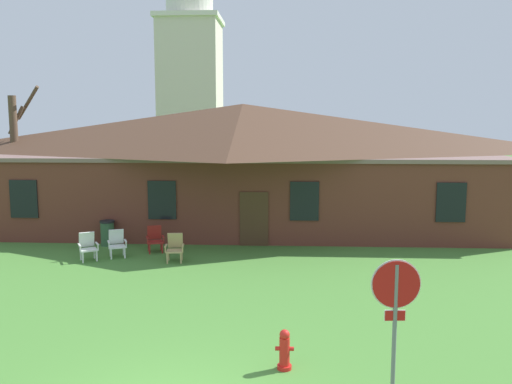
% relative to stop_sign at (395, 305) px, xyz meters
% --- Properties ---
extents(brick_building, '(22.86, 10.40, 5.61)m').
position_rel_stop_sign_xyz_m(brick_building, '(-3.76, 16.68, 1.04)').
color(brick_building, brown).
rests_on(brick_building, ground).
extents(dome_tower, '(5.18, 5.18, 19.01)m').
position_rel_stop_sign_xyz_m(dome_tower, '(-9.57, 35.54, 6.86)').
color(dome_tower, beige).
rests_on(dome_tower, ground).
extents(stop_sign, '(0.80, 0.10, 2.57)m').
position_rel_stop_sign_xyz_m(stop_sign, '(0.00, 0.00, 0.00)').
color(stop_sign, slate).
rests_on(stop_sign, ground).
extents(lawn_chair_by_porch, '(0.83, 0.86, 0.96)m').
position_rel_stop_sign_xyz_m(lawn_chair_by_porch, '(-8.57, 9.21, -1.32)').
color(lawn_chair_by_porch, silver).
rests_on(lawn_chair_by_porch, ground).
extents(lawn_chair_near_door, '(0.79, 0.83, 0.96)m').
position_rel_stop_sign_xyz_m(lawn_chair_near_door, '(-7.71, 9.72, -1.32)').
color(lawn_chair_near_door, white).
rests_on(lawn_chair_near_door, ground).
extents(lawn_chair_left_end, '(0.76, 0.81, 0.96)m').
position_rel_stop_sign_xyz_m(lawn_chair_left_end, '(-6.54, 10.51, -1.32)').
color(lawn_chair_left_end, maroon).
rests_on(lawn_chair_left_end, ground).
extents(lawn_chair_middle, '(0.69, 0.72, 0.96)m').
position_rel_stop_sign_xyz_m(lawn_chair_middle, '(-5.52, 9.22, -1.32)').
color(lawn_chair_middle, tan).
rests_on(lawn_chair_middle, ground).
extents(bare_tree_beside_building, '(2.33, 1.48, 6.48)m').
position_rel_stop_sign_xyz_m(bare_tree_beside_building, '(-14.51, 16.00, 1.47)').
color(bare_tree_beside_building, brown).
rests_on(bare_tree_beside_building, ground).
extents(fire_hydrant, '(0.36, 0.28, 0.79)m').
position_rel_stop_sign_xyz_m(fire_hydrant, '(-1.76, 1.42, -1.44)').
color(fire_hydrant, red).
rests_on(fire_hydrant, ground).
extents(trash_bin, '(0.56, 0.56, 0.98)m').
position_rel_stop_sign_xyz_m(trash_bin, '(-8.62, 11.38, -1.32)').
color(trash_bin, '#335638').
rests_on(trash_bin, ground).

